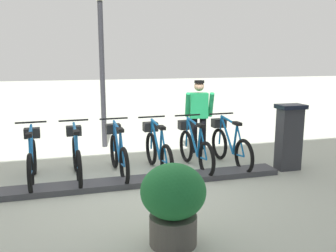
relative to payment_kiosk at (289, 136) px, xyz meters
name	(u,v)px	position (x,y,z in m)	size (l,w,h in m)	color
ground_plane	(135,185)	(-0.05, 3.03, -0.67)	(60.00, 60.00, 0.00)	beige
dock_rail_base	(135,182)	(-0.05, 3.03, -0.62)	(0.44, 5.30, 0.10)	#47474C
payment_kiosk	(289,136)	(0.00, 0.00, 0.00)	(0.36, 0.52, 1.28)	#38383D
bike_docked_0	(229,144)	(0.57, 0.98, -0.24)	(1.72, 0.54, 1.02)	black
bike_docked_1	(194,147)	(0.57, 1.73, -0.24)	(1.72, 0.54, 1.02)	black
bike_docked_2	(157,149)	(0.57, 2.48, -0.24)	(1.72, 0.54, 1.02)	black
bike_docked_3	(118,152)	(0.57, 3.23, -0.24)	(1.72, 0.54, 1.02)	black
bike_docked_4	(76,155)	(0.57, 3.98, -0.24)	(1.72, 0.54, 1.02)	black
bike_docked_5	(32,158)	(0.57, 4.73, -0.24)	(1.72, 0.54, 1.02)	black
worker_near_rack	(199,114)	(1.60, 1.26, 0.24)	(0.56, 0.68, 1.66)	white
lamp_post	(101,44)	(2.80, 3.26, 1.80)	(0.32, 0.32, 3.73)	#2D2D33
planter_bush	(173,200)	(-2.13, 2.97, -0.12)	(0.76, 0.76, 0.97)	#59544C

